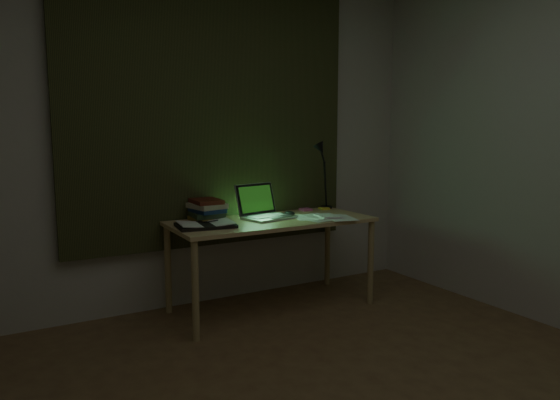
# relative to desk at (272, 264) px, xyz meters

# --- Properties ---
(wall_back) EXTENTS (3.50, 0.00, 2.50)m
(wall_back) POSITION_rel_desk_xyz_m (-0.29, 0.40, 0.92)
(wall_back) COLOR beige
(wall_back) RESTS_ON ground
(curtain) EXTENTS (2.20, 0.06, 2.00)m
(curtain) POSITION_rel_desk_xyz_m (-0.29, 0.36, 1.12)
(curtain) COLOR #2B3118
(curtain) RESTS_ON wall_back
(desk) EXTENTS (1.46, 0.64, 0.66)m
(desk) POSITION_rel_desk_xyz_m (0.00, 0.00, 0.00)
(desk) COLOR tan
(desk) RESTS_ON floor
(laptop) EXTENTS (0.43, 0.46, 0.25)m
(laptop) POSITION_rel_desk_xyz_m (0.00, 0.04, 0.46)
(laptop) COLOR #B6B6BB
(laptop) RESTS_ON desk
(open_textbook) EXTENTS (0.40, 0.31, 0.03)m
(open_textbook) POSITION_rel_desk_xyz_m (-0.52, -0.04, 0.35)
(open_textbook) COLOR white
(open_textbook) RESTS_ON desk
(book_stack) EXTENTS (0.22, 0.26, 0.16)m
(book_stack) POSITION_rel_desk_xyz_m (-0.43, 0.18, 0.41)
(book_stack) COLOR white
(book_stack) RESTS_ON desk
(loose_papers) EXTENTS (0.32, 0.34, 0.02)m
(loose_papers) POSITION_rel_desk_xyz_m (0.34, -0.12, 0.34)
(loose_papers) COLOR white
(loose_papers) RESTS_ON desk
(mouse) EXTENTS (0.08, 0.11, 0.03)m
(mouse) POSITION_rel_desk_xyz_m (0.20, 0.09, 0.35)
(mouse) COLOR black
(mouse) RESTS_ON desk
(sticky_yellow) EXTENTS (0.08, 0.08, 0.02)m
(sticky_yellow) POSITION_rel_desk_xyz_m (0.61, 0.22, 0.34)
(sticky_yellow) COLOR yellow
(sticky_yellow) RESTS_ON desk
(sticky_pink) EXTENTS (0.09, 0.09, 0.02)m
(sticky_pink) POSITION_rel_desk_xyz_m (0.44, 0.23, 0.34)
(sticky_pink) COLOR #E659A1
(sticky_pink) RESTS_ON desk
(desk_lamp) EXTENTS (0.40, 0.35, 0.53)m
(desk_lamp) POSITION_rel_desk_xyz_m (0.65, 0.25, 0.59)
(desk_lamp) COLOR black
(desk_lamp) RESTS_ON desk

